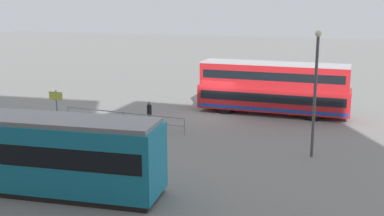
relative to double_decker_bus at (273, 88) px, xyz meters
name	(u,v)px	position (x,y,z in m)	size (l,w,h in m)	color
ground_plane	(214,116)	(4.00, 1.87, -1.98)	(160.00, 160.00, 0.00)	gray
double_decker_bus	(273,88)	(0.00, 0.00, 0.00)	(11.17, 2.60, 3.88)	red
tram_yellow	(11,150)	(8.89, 18.17, -0.21)	(14.07, 3.75, 3.42)	teal
pedestrian_near_railing	(149,112)	(7.25, 6.47, -0.95)	(0.44, 0.44, 1.77)	black
pedestrian_railing	(123,117)	(8.86, 7.15, -1.23)	(8.99, 0.67, 1.08)	gray
info_sign	(56,100)	(13.91, 7.32, -0.40)	(1.06, 0.12, 2.29)	slate
street_lamp	(315,84)	(-3.65, 9.34, 2.04)	(0.36, 0.36, 6.87)	#4C4C51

